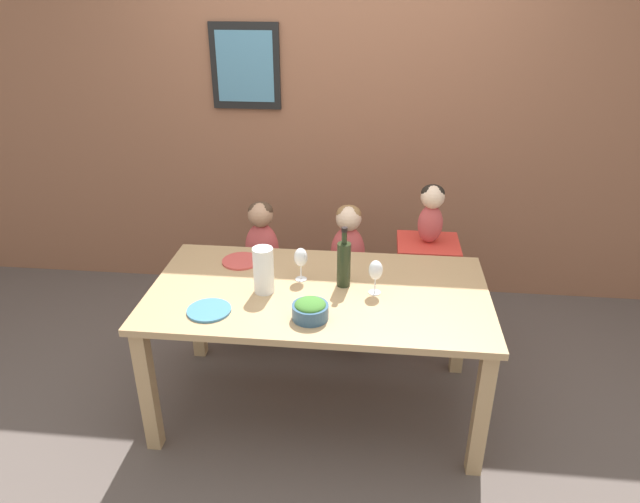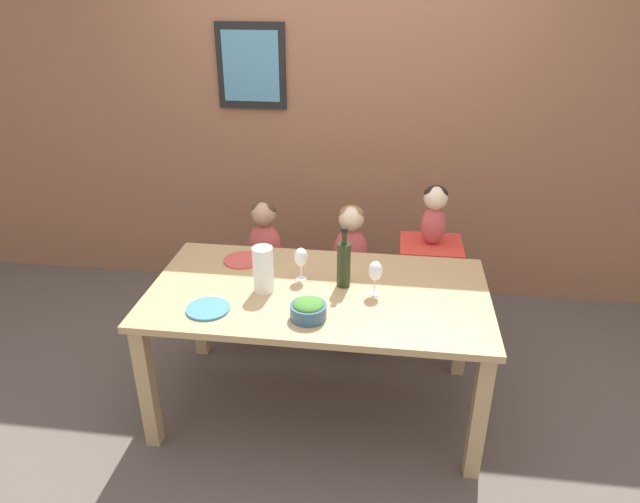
% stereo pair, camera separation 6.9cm
% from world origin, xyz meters
% --- Properties ---
extents(ground_plane, '(14.00, 14.00, 0.00)m').
position_xyz_m(ground_plane, '(0.00, 0.00, 0.00)').
color(ground_plane, '#564C47').
extents(wall_back, '(10.00, 0.09, 2.70)m').
position_xyz_m(wall_back, '(-0.00, 1.39, 1.35)').
color(wall_back, '#8E5B42').
rests_on(wall_back, ground_plane).
extents(dining_table, '(1.69, 0.90, 0.73)m').
position_xyz_m(dining_table, '(0.00, 0.00, 0.63)').
color(dining_table, tan).
rests_on(dining_table, ground_plane).
extents(chair_far_left, '(0.43, 0.39, 0.44)m').
position_xyz_m(chair_far_left, '(-0.42, 0.67, 0.37)').
color(chair_far_left, silver).
rests_on(chair_far_left, ground_plane).
extents(chair_far_center, '(0.43, 0.39, 0.44)m').
position_xyz_m(chair_far_center, '(0.11, 0.67, 0.37)').
color(chair_far_center, silver).
rests_on(chair_far_center, ground_plane).
extents(chair_right_highchair, '(0.37, 0.33, 0.70)m').
position_xyz_m(chair_right_highchair, '(0.59, 0.67, 0.55)').
color(chair_right_highchair, silver).
rests_on(chair_right_highchair, ground_plane).
extents(person_child_left, '(0.21, 0.16, 0.47)m').
position_xyz_m(person_child_left, '(-0.42, 0.68, 0.69)').
color(person_child_left, '#C64C4C').
rests_on(person_child_left, chair_far_left).
extents(person_child_center, '(0.21, 0.16, 0.47)m').
position_xyz_m(person_child_center, '(0.11, 0.68, 0.69)').
color(person_child_center, '#C64C4C').
rests_on(person_child_center, chair_far_center).
extents(person_baby_right, '(0.15, 0.14, 0.36)m').
position_xyz_m(person_baby_right, '(0.59, 0.68, 0.92)').
color(person_baby_right, '#C64C4C').
rests_on(person_baby_right, chair_right_highchair).
extents(wine_bottle, '(0.07, 0.07, 0.32)m').
position_xyz_m(wine_bottle, '(0.12, 0.06, 0.85)').
color(wine_bottle, '#232D19').
rests_on(wine_bottle, dining_table).
extents(paper_towel_roll, '(0.10, 0.10, 0.24)m').
position_xyz_m(paper_towel_roll, '(-0.27, -0.04, 0.84)').
color(paper_towel_roll, white).
rests_on(paper_towel_roll, dining_table).
extents(wine_glass_near, '(0.07, 0.07, 0.18)m').
position_xyz_m(wine_glass_near, '(0.28, -0.00, 0.85)').
color(wine_glass_near, white).
rests_on(wine_glass_near, dining_table).
extents(wine_glass_far, '(0.07, 0.07, 0.18)m').
position_xyz_m(wine_glass_far, '(-0.10, 0.10, 0.85)').
color(wine_glass_far, white).
rests_on(wine_glass_far, dining_table).
extents(salad_bowl_large, '(0.17, 0.17, 0.09)m').
position_xyz_m(salad_bowl_large, '(-0.01, -0.26, 0.77)').
color(salad_bowl_large, '#335675').
rests_on(salad_bowl_large, dining_table).
extents(dinner_plate_front_left, '(0.21, 0.21, 0.01)m').
position_xyz_m(dinner_plate_front_left, '(-0.49, -0.25, 0.73)').
color(dinner_plate_front_left, teal).
rests_on(dinner_plate_front_left, dining_table).
extents(dinner_plate_back_left, '(0.21, 0.21, 0.01)m').
position_xyz_m(dinner_plate_back_left, '(-0.45, 0.26, 0.73)').
color(dinner_plate_back_left, '#D14C47').
rests_on(dinner_plate_back_left, dining_table).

